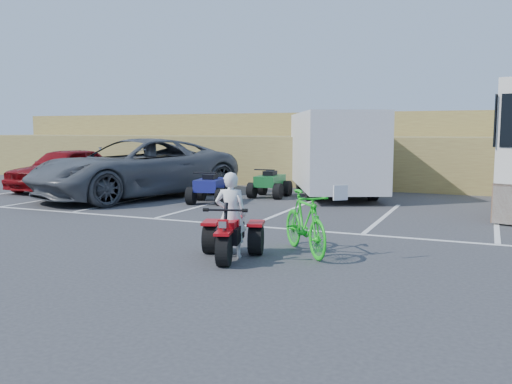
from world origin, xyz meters
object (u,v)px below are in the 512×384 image
at_px(red_trike_atv, 229,259).
at_px(rider, 231,215).
at_px(cargo_trailer, 334,151).
at_px(green_dirt_bike, 305,222).
at_px(red_car, 65,169).
at_px(quad_atv_blue, 210,203).
at_px(grey_pickup, 135,168).
at_px(quad_atv_green, 270,197).

bearing_deg(red_trike_atv, rider, 90.00).
bearing_deg(red_trike_atv, cargo_trailer, 78.81).
relative_size(green_dirt_bike, red_car, 0.41).
xyz_separation_m(red_trike_atv, cargo_trailer, (-0.84, 10.05, 1.55)).
bearing_deg(green_dirt_bike, red_car, 110.53).
height_order(green_dirt_bike, quad_atv_blue, green_dirt_bike).
bearing_deg(cargo_trailer, rider, -110.09).
relative_size(red_car, quad_atv_blue, 3.05).
xyz_separation_m(grey_pickup, quad_atv_green, (4.16, 1.85, -0.99)).
bearing_deg(red_car, quad_atv_green, 8.74).
relative_size(rider, quad_atv_green, 1.00).
height_order(red_car, cargo_trailer, cargo_trailer).
bearing_deg(quad_atv_green, red_car, -175.89).
height_order(rider, quad_atv_blue, rider).
distance_m(grey_pickup, quad_atv_blue, 3.16).
relative_size(green_dirt_bike, quad_atv_blue, 1.25).
bearing_deg(green_dirt_bike, quad_atv_green, 76.23).
xyz_separation_m(rider, quad_atv_blue, (-3.78, 6.32, -0.77)).
xyz_separation_m(red_car, quad_atv_blue, (6.89, -1.17, -0.80)).
xyz_separation_m(cargo_trailer, quad_atv_green, (-1.82, -1.48, -1.55)).
bearing_deg(red_car, quad_atv_blue, -7.50).
relative_size(quad_atv_blue, quad_atv_green, 1.01).
height_order(red_trike_atv, rider, rider).
distance_m(red_car, cargo_trailer, 10.19).
height_order(red_trike_atv, red_car, red_car).
xyz_separation_m(grey_pickup, quad_atv_blue, (2.99, -0.25, -0.99)).
bearing_deg(cargo_trailer, green_dirt_bike, -102.78).
distance_m(red_trike_atv, cargo_trailer, 10.20).
height_order(rider, quad_atv_green, rider).
distance_m(green_dirt_bike, cargo_trailer, 9.37).
bearing_deg(rider, red_car, -51.01).
relative_size(red_trike_atv, quad_atv_blue, 0.96).
bearing_deg(grey_pickup, cargo_trailer, 49.80).
bearing_deg(rider, green_dirt_bike, -160.91).
relative_size(red_trike_atv, cargo_trailer, 0.23).
bearing_deg(red_car, cargo_trailer, 15.86).
relative_size(rider, quad_atv_blue, 0.99).
bearing_deg(quad_atv_blue, red_car, 158.59).
relative_size(grey_pickup, cargo_trailer, 1.08).
xyz_separation_m(green_dirt_bike, cargo_trailer, (-1.92, 9.11, 0.97)).
distance_m(rider, red_car, 13.03).
height_order(red_car, quad_atv_green, red_car).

